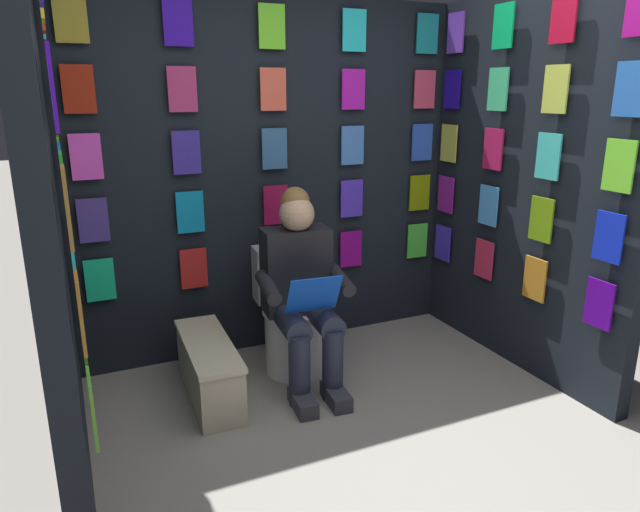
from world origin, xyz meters
TOP-DOWN VIEW (x-y plane):
  - ground_plane at (0.00, 0.00)m, footprint 30.00×30.00m
  - display_wall_back at (0.00, -1.79)m, footprint 2.71×0.14m
  - display_wall_left at (-1.35, -0.87)m, footprint 0.14×1.74m
  - display_wall_right at (1.35, -0.87)m, footprint 0.14×1.74m
  - toilet at (0.03, -1.36)m, footprint 0.42×0.57m
  - person_reading at (0.05, -1.14)m, footprint 0.55×0.71m
  - comic_longbox_near at (0.62, -1.18)m, footprint 0.29×0.82m

SIDE VIEW (x-z plane):
  - ground_plane at x=0.00m, z-range 0.00..0.00m
  - comic_longbox_near at x=0.62m, z-range 0.00..0.35m
  - toilet at x=0.03m, z-range -0.06..0.71m
  - person_reading at x=0.05m, z-range 0.00..1.20m
  - display_wall_back at x=0.00m, z-range 0.00..2.32m
  - display_wall_left at x=-1.35m, z-range 0.01..2.32m
  - display_wall_right at x=1.35m, z-range 0.01..2.32m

